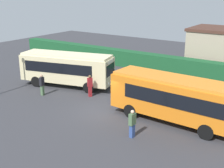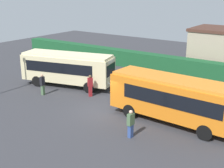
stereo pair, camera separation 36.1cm
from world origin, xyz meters
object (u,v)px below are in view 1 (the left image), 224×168
(person_right, at_px, (90,85))
(traffic_cone, at_px, (73,66))
(person_left, at_px, (42,84))
(person_far, at_px, (132,123))
(bus_cream, at_px, (67,68))
(bus_orange, at_px, (174,97))
(person_center, at_px, (110,73))

(person_right, bearing_deg, traffic_cone, -5.29)
(person_left, xyz_separation_m, person_right, (3.58, 2.10, 0.01))
(person_right, bearing_deg, person_far, -178.02)
(bus_cream, relative_size, person_right, 4.75)
(person_left, height_order, traffic_cone, person_left)
(bus_orange, height_order, person_right, bus_orange)
(bus_cream, height_order, person_center, bus_cream)
(bus_orange, bearing_deg, person_far, 74.15)
(person_center, relative_size, person_right, 0.91)
(person_center, xyz_separation_m, traffic_cone, (-6.61, 2.08, -0.60))
(person_center, height_order, person_right, person_right)
(person_left, bearing_deg, person_far, -17.28)
(person_left, relative_size, person_center, 1.09)
(person_center, bearing_deg, bus_orange, 160.51)
(bus_cream, bearing_deg, traffic_cone, 112.40)
(person_right, bearing_deg, bus_orange, -151.03)
(bus_orange, distance_m, person_left, 11.59)
(person_left, height_order, person_right, person_right)
(person_far, relative_size, traffic_cone, 3.04)
(bus_cream, height_order, person_left, bus_cream)
(person_center, xyz_separation_m, person_right, (0.95, -4.26, 0.11))
(person_left, distance_m, person_far, 10.58)
(bus_orange, relative_size, person_left, 4.88)
(person_left, bearing_deg, bus_cream, 83.77)
(bus_cream, xyz_separation_m, person_center, (2.57, 3.26, -0.89))
(person_left, bearing_deg, bus_orange, 1.44)
(person_left, distance_m, person_center, 6.88)
(person_center, bearing_deg, bus_cream, 61.99)
(bus_orange, bearing_deg, person_right, -3.71)
(person_right, bearing_deg, person_left, 65.04)
(bus_cream, relative_size, person_left, 4.81)
(person_center, distance_m, person_far, 11.55)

